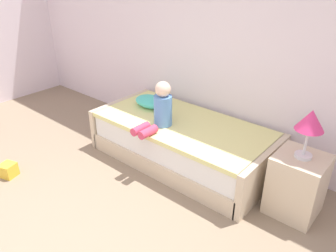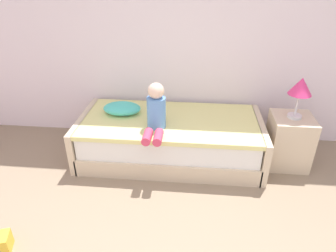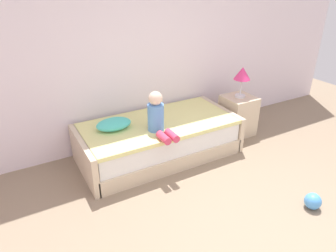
# 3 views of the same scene
# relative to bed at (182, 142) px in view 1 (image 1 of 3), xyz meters

# --- Properties ---
(wall_rear) EXTENTS (7.20, 0.10, 2.90)m
(wall_rear) POSITION_rel_bed_xyz_m (0.18, 0.60, 1.20)
(wall_rear) COLOR white
(wall_rear) RESTS_ON ground
(bed) EXTENTS (2.11, 1.00, 0.50)m
(bed) POSITION_rel_bed_xyz_m (0.00, 0.00, 0.00)
(bed) COLOR beige
(bed) RESTS_ON ground
(nightstand) EXTENTS (0.44, 0.44, 0.60)m
(nightstand) POSITION_rel_bed_xyz_m (1.35, -0.02, 0.05)
(nightstand) COLOR beige
(nightstand) RESTS_ON ground
(table_lamp) EXTENTS (0.24, 0.24, 0.45)m
(table_lamp) POSITION_rel_bed_xyz_m (1.35, -0.02, 0.69)
(table_lamp) COLOR silver
(table_lamp) RESTS_ON nightstand
(child_figure) EXTENTS (0.20, 0.51, 0.50)m
(child_figure) POSITION_rel_bed_xyz_m (-0.13, -0.23, 0.46)
(child_figure) COLOR #598CD1
(child_figure) RESTS_ON bed
(pillow) EXTENTS (0.44, 0.30, 0.13)m
(pillow) POSITION_rel_bed_xyz_m (-0.58, 0.10, 0.32)
(pillow) COLOR #4CCCBC
(pillow) RESTS_ON bed
(toy_block) EXTENTS (0.19, 0.19, 0.15)m
(toy_block) POSITION_rel_bed_xyz_m (-1.25, -1.49, -0.17)
(toy_block) COLOR yellow
(toy_block) RESTS_ON ground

